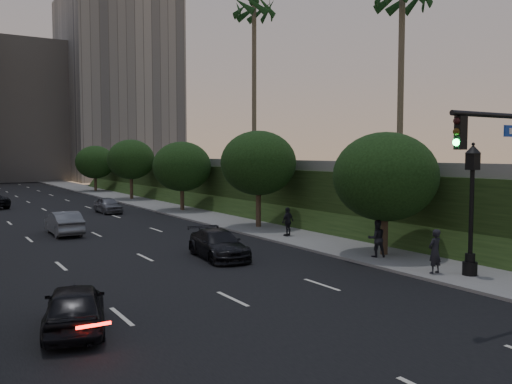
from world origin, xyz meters
TOP-DOWN VIEW (x-y plane):
  - ground at (0.00, 0.00)m, footprint 160.00×160.00m
  - road_surface at (0.00, 30.00)m, footprint 16.00×140.00m
  - sidewalk_right at (10.25, 30.00)m, footprint 4.50×140.00m
  - embankment at (22.00, 28.00)m, footprint 18.00×90.00m
  - parapet_wall at (13.50, 28.00)m, footprint 0.35×90.00m
  - office_block_mid at (6.00, 102.00)m, footprint 22.00×18.00m
  - office_block_right at (24.00, 96.00)m, footprint 20.00×22.00m
  - tree_right_a at (10.30, 8.00)m, footprint 5.20×5.20m
  - tree_right_b at (10.30, 20.00)m, footprint 5.20×5.20m
  - tree_right_c at (10.30, 33.00)m, footprint 5.20×5.20m
  - tree_right_d at (10.30, 47.00)m, footprint 5.20×5.20m
  - tree_right_e at (10.30, 62.00)m, footprint 5.20×5.20m
  - palm_far at (16.00, 30.00)m, footprint 3.20×3.20m
  - street_lamp at (9.96, 2.73)m, footprint 0.64×0.64m
  - sedan_near_left at (-5.56, 4.39)m, footprint 2.70×4.49m
  - sedan_mid_left at (-1.77, 24.03)m, footprint 1.63×4.63m
  - sedan_near_right at (3.06, 12.01)m, footprint 2.48×4.99m
  - sedan_far_right at (4.23, 35.12)m, footprint 1.78×4.16m
  - pedestrian_a at (8.95, 3.70)m, footprint 0.71×0.49m
  - pedestrian_b at (9.45, 7.65)m, footprint 1.08×0.98m
  - pedestrian_c at (9.62, 15.46)m, footprint 1.11×0.72m

SIDE VIEW (x-z plane):
  - ground at x=0.00m, z-range 0.00..0.00m
  - road_surface at x=0.00m, z-range 0.00..0.02m
  - sidewalk_right at x=10.25m, z-range 0.00..0.15m
  - sedan_near_right at x=3.06m, z-range 0.00..1.39m
  - sedan_far_right at x=4.23m, z-range 0.00..1.40m
  - sedan_near_left at x=-5.56m, z-range 0.00..1.43m
  - sedan_mid_left at x=-1.77m, z-range 0.00..1.52m
  - pedestrian_c at x=9.62m, z-range 0.15..1.91m
  - pedestrian_b at x=9.45m, z-range 0.15..1.95m
  - pedestrian_a at x=8.95m, z-range 0.15..2.02m
  - embankment at x=22.00m, z-range 0.00..4.00m
  - street_lamp at x=9.96m, z-range -0.18..5.44m
  - tree_right_a at x=10.30m, z-range 0.90..7.14m
  - tree_right_c at x=10.30m, z-range 0.90..7.14m
  - tree_right_e at x=10.30m, z-range 0.90..7.14m
  - parapet_wall at x=13.50m, z-range 4.00..4.70m
  - tree_right_b at x=10.30m, z-range 1.15..7.88m
  - tree_right_d at x=10.30m, z-range 1.15..7.88m
  - office_block_mid at x=6.00m, z-range 0.00..26.00m
  - palm_far at x=16.00m, z-range 9.89..25.39m
  - office_block_right at x=24.00m, z-range 0.00..36.00m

